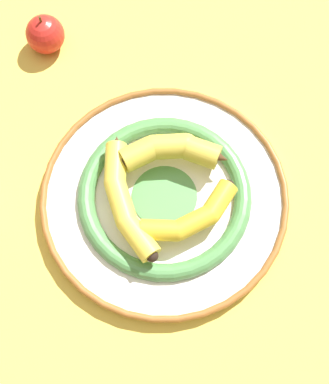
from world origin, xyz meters
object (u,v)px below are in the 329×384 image
Objects in this scene: decorative_bowl at (165,197)px; banana_b at (172,150)px; apple at (45,34)px; banana_c at (124,199)px; banana_a at (189,219)px.

decorative_bowl is 0.07m from banana_b.
apple is (0.08, -0.31, -0.02)m from banana_b.
banana_b is at bearing 119.59° from banana_c.
banana_b reaches higher than banana_a.
banana_b is 0.32m from apple.
banana_a is 2.22× the size of apple.
decorative_bowl is 0.07m from banana_c.
decorative_bowl is 1.85× the size of banana_c.
decorative_bowl is at bearing 99.91° from banana_a.
banana_c reaches higher than banana_a.
decorative_bowl is 0.36m from apple.
apple is (0.04, -0.36, 0.02)m from decorative_bowl.
banana_c is at bearing 134.60° from banana_a.
banana_a is 0.42m from apple.
banana_b is 2.07× the size of apple.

